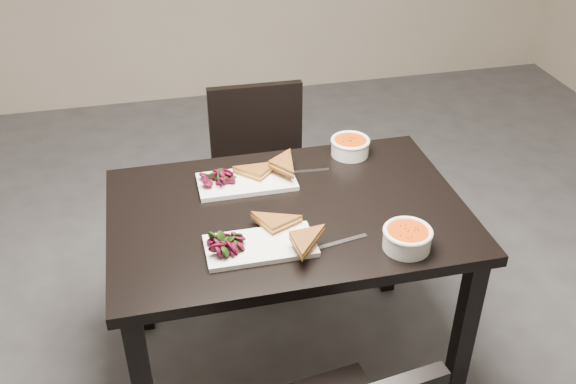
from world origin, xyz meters
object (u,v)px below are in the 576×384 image
(table, at_px, (288,233))
(plate_near, at_px, (260,246))
(soup_bowl_near, at_px, (407,237))
(soup_bowl_far, at_px, (350,146))
(chair_far, at_px, (261,170))
(plate_far, at_px, (247,182))

(table, distance_m, plate_near, 0.25)
(plate_near, relative_size, soup_bowl_near, 2.20)
(soup_bowl_far, bearing_deg, plate_near, -132.10)
(chair_far, xyz_separation_m, plate_near, (-0.17, -0.89, 0.27))
(plate_far, bearing_deg, table, -60.39)
(plate_near, relative_size, soup_bowl_far, 2.27)
(plate_near, height_order, soup_bowl_far, soup_bowl_far)
(plate_near, bearing_deg, soup_bowl_near, -12.68)
(table, bearing_deg, soup_bowl_far, 44.37)
(chair_far, relative_size, plate_near, 2.50)
(plate_near, distance_m, plate_far, 0.38)
(plate_near, bearing_deg, soup_bowl_far, 47.90)
(plate_near, bearing_deg, plate_far, 86.42)
(chair_far, bearing_deg, soup_bowl_near, -73.38)
(soup_bowl_near, distance_m, plate_far, 0.63)
(chair_far, relative_size, plate_far, 2.45)
(plate_near, height_order, plate_far, same)
(plate_far, bearing_deg, plate_near, -93.58)
(soup_bowl_near, height_order, plate_far, soup_bowl_near)
(chair_far, height_order, soup_bowl_far, chair_far)
(soup_bowl_far, bearing_deg, plate_far, -164.25)
(chair_far, bearing_deg, plate_near, -99.71)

